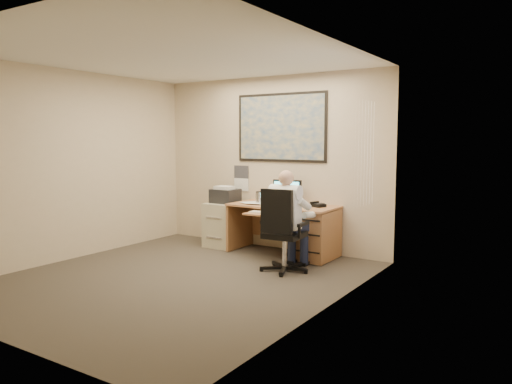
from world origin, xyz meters
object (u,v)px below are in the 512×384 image
Objects in this scene: filing_cabinet at (225,220)px; person at (286,221)px; office_chair at (282,247)px; desk at (304,227)px.

person is at bearing -26.33° from filing_cabinet.
person is (1.57, -0.80, 0.24)m from filing_cabinet.
filing_cabinet is 1.80m from office_chair.
filing_cabinet is at bearing 147.37° from office_chair.
desk is at bearing 96.22° from office_chair.
desk is 1.21× the size of person.
desk is at bearing 100.38° from person.
filing_cabinet is 0.89× the size of office_chair.
desk is 0.89m from office_chair.
office_chair is at bearing -92.22° from person.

